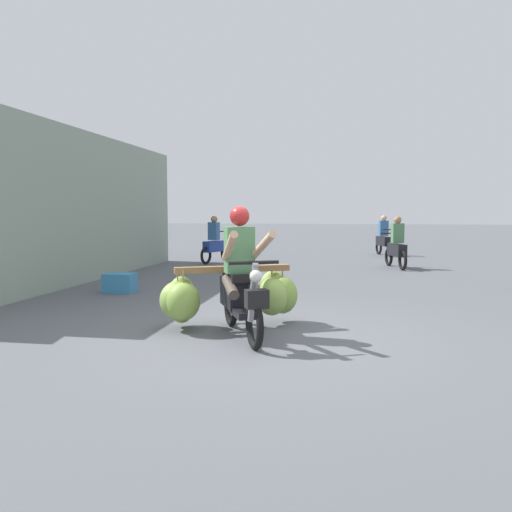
# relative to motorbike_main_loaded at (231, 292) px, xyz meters

# --- Properties ---
(ground_plane) EXTENTS (120.00, 120.00, 0.00)m
(ground_plane) POSITION_rel_motorbike_main_loaded_xyz_m (0.49, -0.35, -0.49)
(ground_plane) COLOR #56595E
(motorbike_main_loaded) EXTENTS (1.81, 1.97, 1.58)m
(motorbike_main_loaded) POSITION_rel_motorbike_main_loaded_xyz_m (0.00, 0.00, 0.00)
(motorbike_main_loaded) COLOR black
(motorbike_main_loaded) RESTS_ON ground
(motorbike_distant_ahead_left) EXTENTS (0.68, 1.57, 1.40)m
(motorbike_distant_ahead_left) POSITION_rel_motorbike_main_loaded_xyz_m (-2.42, 8.41, 0.08)
(motorbike_distant_ahead_left) COLOR black
(motorbike_distant_ahead_left) RESTS_ON ground
(motorbike_distant_ahead_right) EXTENTS (0.66, 1.58, 1.40)m
(motorbike_distant_ahead_right) POSITION_rel_motorbike_main_loaded_xyz_m (2.69, 12.02, 0.08)
(motorbike_distant_ahead_right) COLOR black
(motorbike_distant_ahead_right) RESTS_ON ground
(motorbike_distant_far_ahead) EXTENTS (0.62, 1.59, 1.40)m
(motorbike_distant_far_ahead) POSITION_rel_motorbike_main_loaded_xyz_m (2.75, 7.84, 0.08)
(motorbike_distant_far_ahead) COLOR black
(motorbike_distant_far_ahead) RESTS_ON ground
(shopfront_building) EXTENTS (3.54, 9.58, 3.23)m
(shopfront_building) POSITION_rel_motorbike_main_loaded_xyz_m (-5.78, 4.26, 1.12)
(shopfront_building) COLOR gray
(shopfront_building) RESTS_ON ground
(produce_crate) EXTENTS (0.56, 0.40, 0.36)m
(produce_crate) POSITION_rel_motorbike_main_loaded_xyz_m (-2.75, 2.64, -0.31)
(produce_crate) COLOR teal
(produce_crate) RESTS_ON ground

